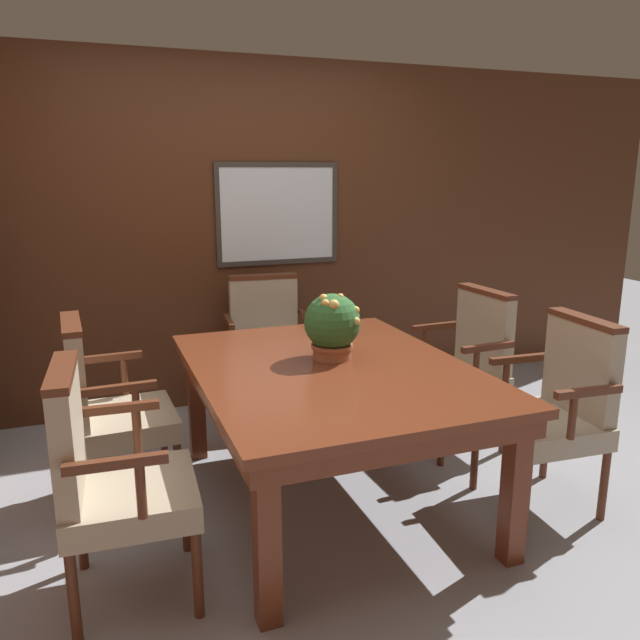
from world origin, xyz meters
The scene contains 9 objects.
ground_plane centered at (0.00, 0.00, 0.00)m, with size 14.00×14.00×0.00m, color #93969E.
wall_back centered at (0.00, 1.71, 1.23)m, with size 7.20×0.08×2.45m.
dining_table centered at (0.02, 0.06, 0.65)m, with size 1.32×1.73×0.74m.
chair_head_far centered at (0.05, 1.33, 0.53)m, with size 0.60×0.55×0.98m.
chair_right_far centered at (1.06, 0.44, 0.53)m, with size 0.52×0.58×0.98m.
chair_left_far centered at (-1.04, 0.46, 0.53)m, with size 0.52×0.58×0.98m.
chair_left_near centered at (-1.06, -0.33, 0.53)m, with size 0.53×0.59×0.98m.
chair_right_near centered at (1.07, -0.35, 0.53)m, with size 0.54×0.59×0.98m.
potted_plant centered at (0.07, 0.17, 0.91)m, with size 0.29×0.29×0.34m.
Camera 1 is at (-1.07, -2.69, 1.68)m, focal length 35.00 mm.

